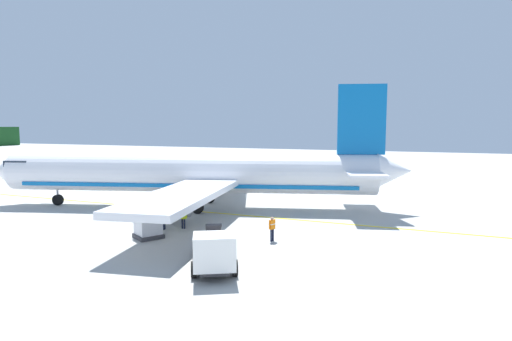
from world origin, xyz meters
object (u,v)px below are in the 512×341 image
object	(u,v)px
cargo_container_near	(148,226)
crew_loader_left	(183,217)
airliner_foreground	(194,174)
crew_marshaller	(272,227)
crew_loader_right	(164,217)
service_truck_baggage	(214,251)

from	to	relation	value
cargo_container_near	crew_loader_left	size ratio (longest dim) A/B	1.51
crew_loader_left	airliner_foreground	bearing A→B (deg)	23.81
airliner_foreground	crew_loader_left	xyz separation A→B (m)	(-7.58, -3.34, -2.45)
crew_marshaller	crew_loader_right	size ratio (longest dim) A/B	1.01
service_truck_baggage	cargo_container_near	xyz separation A→B (m)	(4.45, 7.62, -0.25)
service_truck_baggage	crew_loader_left	xyz separation A→B (m)	(7.74, 6.71, -0.23)
airliner_foreground	cargo_container_near	world-z (taller)	airliner_foreground
crew_loader_left	crew_loader_right	bearing A→B (deg)	122.45
crew_marshaller	cargo_container_near	bearing A→B (deg)	106.21
airliner_foreground	crew_loader_left	size ratio (longest dim) A/B	25.51
crew_marshaller	crew_loader_right	world-z (taller)	crew_marshaller
airliner_foreground	crew_loader_left	distance (m)	8.64
crew_loader_right	crew_marshaller	bearing A→B (deg)	-89.96
cargo_container_near	crew_loader_left	world-z (taller)	cargo_container_near
cargo_container_near	service_truck_baggage	bearing A→B (deg)	-120.29
crew_loader_right	airliner_foreground	bearing A→B (deg)	14.01
cargo_container_near	crew_marshaller	world-z (taller)	cargo_container_near
airliner_foreground	service_truck_baggage	size ratio (longest dim) A/B	6.10
airliner_foreground	cargo_container_near	bearing A→B (deg)	-167.36
service_truck_baggage	crew_marshaller	bearing A→B (deg)	-7.96
service_truck_baggage	crew_marshaller	world-z (taller)	service_truck_baggage
service_truck_baggage	cargo_container_near	world-z (taller)	service_truck_baggage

